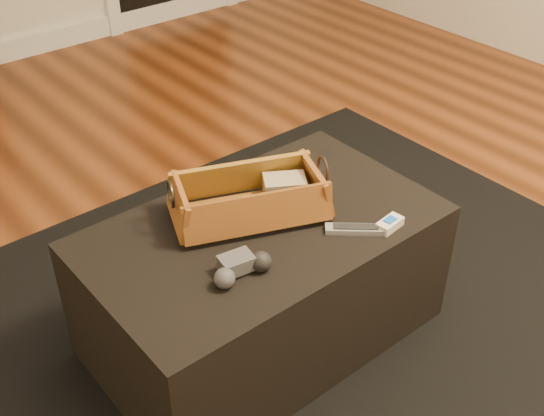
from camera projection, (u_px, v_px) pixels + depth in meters
floor at (300, 345)px, 2.12m from camera, size 5.00×5.50×0.01m
area_rug at (273, 342)px, 2.12m from camera, size 2.60×2.00×0.01m
ottoman at (263, 282)px, 2.02m from camera, size 1.00×0.60×0.42m
tv_remote at (244, 211)px, 1.91m from camera, size 0.24×0.11×0.02m
cloth_bundle at (285, 188)px, 1.97m from camera, size 0.15×0.13×0.07m
wicker_basket at (249, 200)px, 1.91m from camera, size 0.49×0.37×0.15m
game_controller at (240, 267)px, 1.71m from camera, size 0.17×0.10×0.05m
silver_remote at (355, 229)px, 1.87m from camera, size 0.15×0.14×0.02m
cream_gadget at (390, 224)px, 1.88m from camera, size 0.09×0.05×0.03m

